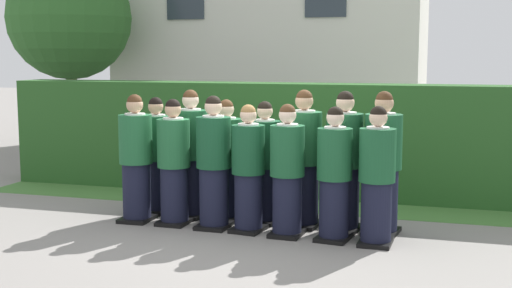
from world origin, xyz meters
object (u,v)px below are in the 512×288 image
(student_rear_row_6, at_px, (383,167))
(student_front_row_3, at_px, (248,172))
(student_front_row_0, at_px, (136,161))
(student_rear_row_3, at_px, (265,165))
(student_rear_row_2, at_px, (226,163))
(student_front_row_5, at_px, (334,177))
(student_front_row_4, at_px, (287,174))
(student_rear_row_5, at_px, (344,165))
(student_rear_row_0, at_px, (157,158))
(student_front_row_1, at_px, (174,165))
(student_rear_row_1, at_px, (191,157))
(student_front_row_2, at_px, (214,165))
(student_rear_row_4, at_px, (304,162))
(student_front_row_6, at_px, (377,179))

(student_rear_row_6, bearing_deg, student_front_row_3, -167.64)
(student_front_row_0, bearing_deg, student_rear_row_3, 13.79)
(student_rear_row_2, bearing_deg, student_front_row_5, -22.08)
(student_front_row_3, bearing_deg, student_front_row_4, -7.81)
(student_front_row_0, distance_m, student_rear_row_5, 2.67)
(student_front_row_0, distance_m, student_rear_row_0, 0.53)
(student_rear_row_3, height_order, student_rear_row_5, student_rear_row_5)
(student_front_row_3, distance_m, student_rear_row_0, 1.62)
(student_front_row_1, bearing_deg, student_rear_row_1, 82.86)
(student_front_row_2, height_order, student_rear_row_1, student_rear_row_1)
(student_rear_row_4, distance_m, student_rear_row_5, 0.53)
(student_rear_row_2, relative_size, student_rear_row_5, 0.92)
(student_rear_row_0, xyz_separation_m, student_rear_row_5, (2.61, -0.24, 0.07))
(student_front_row_3, bearing_deg, student_front_row_1, 175.73)
(student_rear_row_0, height_order, student_rear_row_3, student_rear_row_0)
(student_front_row_0, distance_m, student_rear_row_2, 1.17)
(student_front_row_2, relative_size, student_rear_row_4, 0.96)
(student_front_row_6, bearing_deg, student_front_row_5, 174.18)
(student_rear_row_3, relative_size, student_rear_row_6, 0.91)
(student_rear_row_1, bearing_deg, student_front_row_5, -16.96)
(student_front_row_6, relative_size, student_rear_row_5, 0.92)
(student_rear_row_2, distance_m, student_rear_row_5, 1.58)
(student_front_row_0, height_order, student_rear_row_4, student_rear_row_4)
(student_front_row_2, distance_m, student_rear_row_0, 1.19)
(student_front_row_1, bearing_deg, student_rear_row_6, 5.94)
(student_front_row_4, height_order, student_rear_row_6, student_rear_row_6)
(student_rear_row_0, distance_m, student_rear_row_5, 2.62)
(student_front_row_1, xyz_separation_m, student_front_row_3, (1.01, -0.08, -0.02))
(student_rear_row_4, height_order, student_rear_row_6, student_rear_row_6)
(student_front_row_0, height_order, student_front_row_2, student_front_row_2)
(student_front_row_3, bearing_deg, student_front_row_5, -5.24)
(student_front_row_6, xyz_separation_m, student_rear_row_3, (-1.50, 0.63, -0.01))
(student_front_row_0, distance_m, student_rear_row_6, 3.13)
(student_front_row_3, distance_m, student_front_row_4, 0.51)
(student_front_row_0, distance_m, student_front_row_4, 2.06)
(student_front_row_3, relative_size, student_rear_row_5, 0.91)
(student_rear_row_1, bearing_deg, student_rear_row_5, -4.04)
(student_front_row_6, relative_size, student_rear_row_0, 1.00)
(student_front_row_6, relative_size, student_rear_row_3, 1.01)
(student_front_row_2, distance_m, student_front_row_4, 0.97)
(student_rear_row_1, height_order, student_rear_row_3, student_rear_row_1)
(student_front_row_1, bearing_deg, student_front_row_0, 179.15)
(student_rear_row_1, height_order, student_rear_row_2, student_rear_row_1)
(student_rear_row_2, height_order, student_rear_row_6, student_rear_row_6)
(student_front_row_0, bearing_deg, student_front_row_5, -3.97)
(student_rear_row_1, xyz_separation_m, student_rear_row_4, (1.54, -0.08, 0.01))
(student_front_row_0, height_order, student_rear_row_6, student_rear_row_6)
(student_rear_row_0, height_order, student_rear_row_6, student_rear_row_6)
(student_rear_row_2, xyz_separation_m, student_rear_row_4, (1.05, -0.08, 0.07))
(student_rear_row_0, bearing_deg, student_front_row_5, -15.43)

